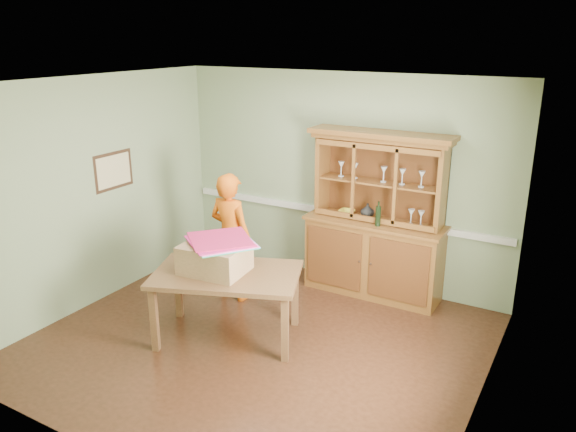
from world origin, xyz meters
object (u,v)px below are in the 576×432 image
Objects in this scene: china_hutch at (375,239)px; dining_table at (227,280)px; person at (231,237)px; cardboard_box at (215,258)px.

china_hutch reaches higher than dining_table.
dining_table is at bearing 126.54° from person.
cardboard_box is at bearing 119.47° from person.
person is at bearing 115.51° from cardboard_box.
person is (-1.47, -0.98, 0.07)m from china_hutch.
cardboard_box reaches higher than dining_table.
china_hutch reaches higher than person.
china_hutch is 1.77m from person.
person reaches higher than cardboard_box.
cardboard_box is at bearing 174.71° from dining_table.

